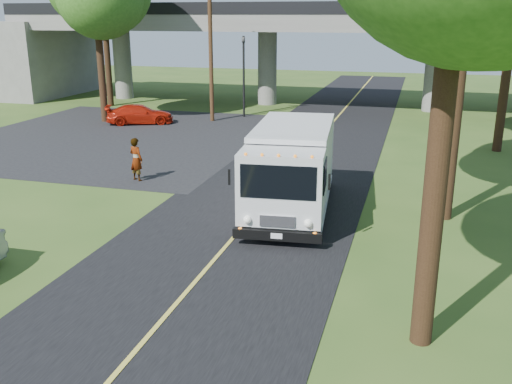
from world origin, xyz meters
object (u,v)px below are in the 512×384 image
at_px(tree_left_far, 104,0).
at_px(red_sedan, 140,114).
at_px(traffic_signal, 244,68).
at_px(step_van, 291,167).
at_px(utility_pole, 211,47).
at_px(pedestrian, 136,159).

relative_size(tree_left_far, red_sedan, 2.43).
bearing_deg(traffic_signal, red_sedan, -142.89).
height_order(traffic_signal, tree_left_far, tree_left_far).
relative_size(step_van, red_sedan, 1.75).
relative_size(utility_pole, pedestrian, 5.06).
bearing_deg(tree_left_far, step_van, -47.48).
distance_m(utility_pole, red_sedan, 6.03).
bearing_deg(utility_pole, step_van, -61.24).
bearing_deg(pedestrian, utility_pole, -60.86).
xyz_separation_m(traffic_signal, tree_left_far, (-10.79, 1.84, 4.25)).
distance_m(traffic_signal, tree_left_far, 11.75).
relative_size(traffic_signal, tree_left_far, 0.53).
distance_m(traffic_signal, pedestrian, 15.90).
relative_size(tree_left_far, pedestrian, 5.56).
height_order(utility_pole, step_van, utility_pole).
xyz_separation_m(tree_left_far, red_sedan, (5.32, -5.97, -6.86)).
xyz_separation_m(utility_pole, tree_left_far, (-9.29, 3.84, 2.86)).
bearing_deg(pedestrian, red_sedan, -41.86).
bearing_deg(step_van, traffic_signal, 106.10).
distance_m(utility_pole, tree_left_far, 10.45).
xyz_separation_m(step_van, pedestrian, (-6.84, 1.95, -0.69)).
bearing_deg(step_van, utility_pole, 112.96).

